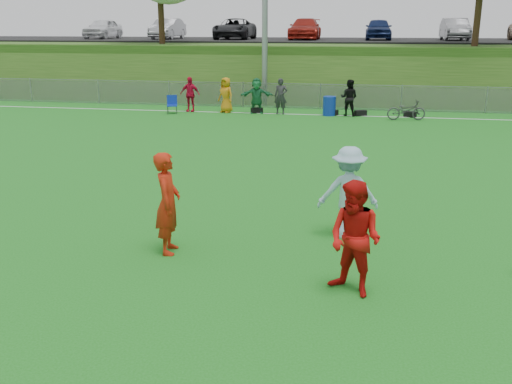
% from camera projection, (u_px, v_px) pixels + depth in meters
% --- Properties ---
extents(ground, '(120.00, 120.00, 0.00)m').
position_uv_depth(ground, '(241.00, 268.00, 10.17)').
color(ground, '#186816').
rests_on(ground, ground).
extents(sideline_far, '(60.00, 0.10, 0.01)m').
position_uv_depth(sideline_far, '(317.00, 115.00, 27.16)').
color(sideline_far, white).
rests_on(sideline_far, ground).
extents(fence, '(58.00, 0.06, 1.30)m').
position_uv_depth(fence, '(320.00, 96.00, 28.86)').
color(fence, gray).
rests_on(fence, ground).
extents(berm, '(120.00, 18.00, 3.00)m').
position_uv_depth(berm, '(332.00, 64.00, 39.00)').
color(berm, '#254B15').
rests_on(berm, ground).
extents(parking_lot, '(120.00, 12.00, 0.10)m').
position_uv_depth(parking_lot, '(334.00, 40.00, 40.45)').
color(parking_lot, black).
rests_on(parking_lot, berm).
extents(car_row, '(32.04, 5.18, 1.44)m').
position_uv_depth(car_row, '(317.00, 29.00, 39.48)').
color(car_row, white).
rests_on(car_row, parking_lot).
extents(spectator_row, '(8.72, 0.86, 1.69)m').
position_uv_depth(spectator_row, '(261.00, 96.00, 27.37)').
color(spectator_row, red).
rests_on(spectator_row, ground).
extents(gear_bags, '(7.87, 0.54, 0.26)m').
position_uv_depth(gear_bags, '(339.00, 112.00, 27.04)').
color(gear_bags, black).
rests_on(gear_bags, ground).
extents(player_red_left, '(0.57, 0.77, 1.94)m').
position_uv_depth(player_red_left, '(168.00, 203.00, 10.63)').
color(player_red_left, '#B5210C').
rests_on(player_red_left, ground).
extents(player_red_center, '(1.15, 1.09, 1.87)m').
position_uv_depth(player_red_center, '(355.00, 239.00, 8.96)').
color(player_red_center, red).
rests_on(player_red_center, ground).
extents(player_blue, '(1.28, 0.82, 1.88)m').
position_uv_depth(player_blue, '(348.00, 193.00, 11.41)').
color(player_blue, '#97C0D2').
rests_on(player_blue, ground).
extents(recycling_bin, '(0.78, 0.78, 0.90)m').
position_uv_depth(recycling_bin, '(329.00, 106.00, 26.88)').
color(recycling_bin, '#0E2C9F').
rests_on(recycling_bin, ground).
extents(camp_chair, '(0.60, 0.61, 0.87)m').
position_uv_depth(camp_chair, '(172.00, 108.00, 27.54)').
color(camp_chair, '#0F2DA9').
rests_on(camp_chair, ground).
extents(bicycle, '(1.77, 0.84, 0.90)m').
position_uv_depth(bicycle, '(406.00, 110.00, 25.59)').
color(bicycle, '#333335').
rests_on(bicycle, ground).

